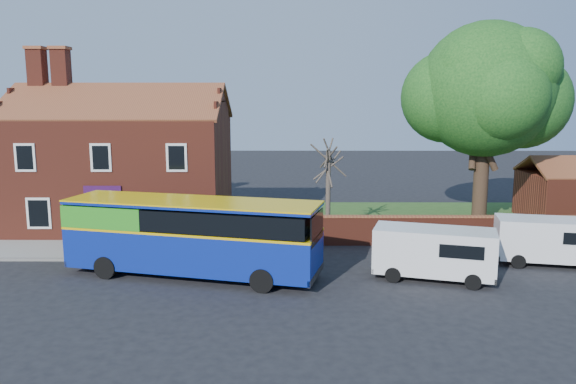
{
  "coord_description": "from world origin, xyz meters",
  "views": [
    {
      "loc": [
        3.02,
        -21.85,
        7.75
      ],
      "look_at": [
        2.88,
        5.0,
        3.19
      ],
      "focal_mm": 35.0,
      "sensor_mm": 36.0,
      "label": 1
    }
  ],
  "objects_px": {
    "van_far": "(552,239)",
    "van_near": "(434,251)",
    "large_tree": "(486,94)",
    "bus": "(185,233)"
  },
  "relations": [
    {
      "from": "van_far",
      "to": "large_tree",
      "type": "relative_size",
      "value": 0.43
    },
    {
      "from": "van_far",
      "to": "large_tree",
      "type": "xyz_separation_m",
      "value": [
        -0.69,
        8.11,
        6.71
      ]
    },
    {
      "from": "bus",
      "to": "van_far",
      "type": "distance_m",
      "value": 16.87
    },
    {
      "from": "van_near",
      "to": "van_far",
      "type": "xyz_separation_m",
      "value": [
        6.02,
        2.13,
        -0.03
      ]
    },
    {
      "from": "van_far",
      "to": "van_near",
      "type": "bearing_deg",
      "value": -148.42
    },
    {
      "from": "bus",
      "to": "van_near",
      "type": "height_order",
      "value": "bus"
    },
    {
      "from": "large_tree",
      "to": "van_far",
      "type": "bearing_deg",
      "value": -85.14
    },
    {
      "from": "bus",
      "to": "large_tree",
      "type": "relative_size",
      "value": 0.94
    },
    {
      "from": "van_near",
      "to": "van_far",
      "type": "height_order",
      "value": "van_near"
    },
    {
      "from": "bus",
      "to": "van_far",
      "type": "relative_size",
      "value": 2.18
    }
  ]
}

